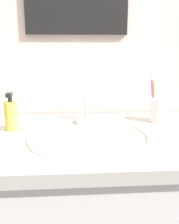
% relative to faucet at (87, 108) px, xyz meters
% --- Properties ---
extents(tiled_wall_back, '(2.38, 0.04, 2.40)m').
position_rel_faucet_xyz_m(tiled_wall_back, '(-0.04, 0.17, 0.25)').
color(tiled_wall_back, beige).
rests_on(tiled_wall_back, ground).
extents(sink_basin, '(0.47, 0.47, 0.13)m').
position_rel_faucet_xyz_m(sink_basin, '(0.00, -0.22, -0.10)').
color(sink_basin, white).
rests_on(sink_basin, vanity_counter).
extents(faucet, '(0.02, 0.16, 0.12)m').
position_rel_faucet_xyz_m(faucet, '(0.00, 0.00, 0.00)').
color(faucet, silver).
rests_on(faucet, sink_basin).
extents(toothbrush_cup, '(0.08, 0.08, 0.10)m').
position_rel_faucet_xyz_m(toothbrush_cup, '(0.32, -0.03, -0.01)').
color(toothbrush_cup, white).
rests_on(toothbrush_cup, vanity_counter).
extents(toothbrush_red, '(0.01, 0.06, 0.19)m').
position_rel_faucet_xyz_m(toothbrush_red, '(0.31, 0.01, 0.05)').
color(toothbrush_red, red).
rests_on(toothbrush_red, toothbrush_cup).
extents(toothbrush_purple, '(0.03, 0.02, 0.20)m').
position_rel_faucet_xyz_m(toothbrush_purple, '(0.29, -0.01, 0.06)').
color(toothbrush_purple, purple).
rests_on(toothbrush_purple, toothbrush_cup).
extents(toothbrush_yellow, '(0.01, 0.06, 0.20)m').
position_rel_faucet_xyz_m(toothbrush_yellow, '(0.31, 0.01, 0.06)').
color(toothbrush_yellow, yellow).
rests_on(toothbrush_yellow, toothbrush_cup).
extents(soap_dispenser, '(0.05, 0.06, 0.15)m').
position_rel_faucet_xyz_m(soap_dispenser, '(-0.31, -0.11, 0.00)').
color(soap_dispenser, '#DBCC4C').
rests_on(soap_dispenser, vanity_counter).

